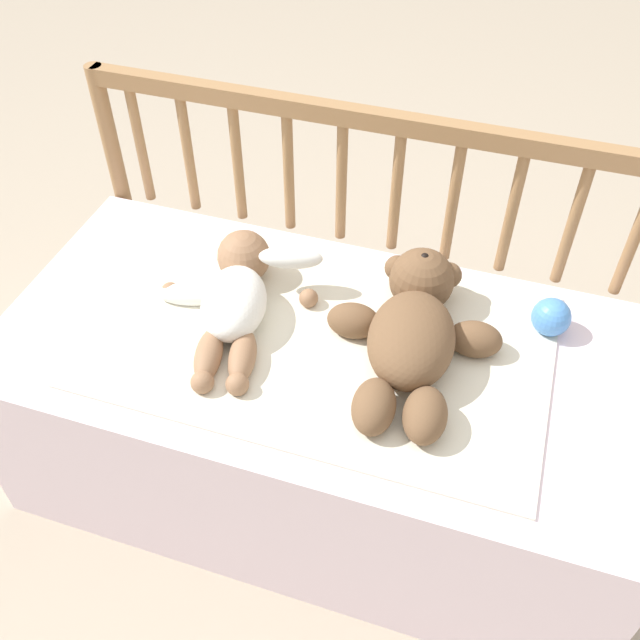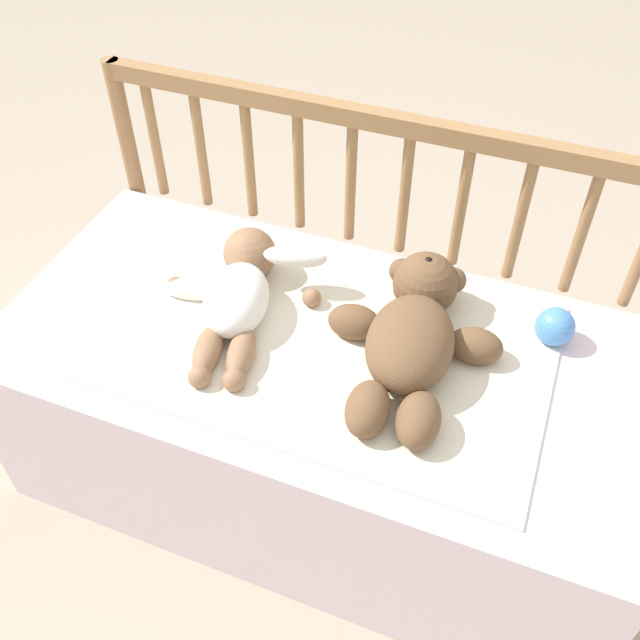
# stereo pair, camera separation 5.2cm
# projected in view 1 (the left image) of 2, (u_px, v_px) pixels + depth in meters

# --- Properties ---
(ground_plane) EXTENTS (12.00, 12.00, 0.00)m
(ground_plane) POSITION_uv_depth(u_px,v_px,m) (320.00, 471.00, 1.61)
(ground_plane) COLOR tan
(crib_mattress) EXTENTS (1.20, 0.59, 0.42)m
(crib_mattress) POSITION_uv_depth(u_px,v_px,m) (320.00, 414.00, 1.46)
(crib_mattress) COLOR silver
(crib_mattress) RESTS_ON ground_plane
(crib_rail) EXTENTS (1.20, 0.04, 0.73)m
(crib_rail) POSITION_uv_depth(u_px,v_px,m) (368.00, 203.00, 1.45)
(crib_rail) COLOR #997047
(crib_rail) RESTS_ON ground_plane
(blanket) EXTENTS (0.83, 0.50, 0.01)m
(blanket) POSITION_uv_depth(u_px,v_px,m) (322.00, 340.00, 1.31)
(blanket) COLOR silver
(blanket) RESTS_ON crib_mattress
(teddy_bear) EXTENTS (0.32, 0.42, 0.13)m
(teddy_bear) POSITION_uv_depth(u_px,v_px,m) (413.00, 330.00, 1.26)
(teddy_bear) COLOR brown
(teddy_bear) RESTS_ON crib_mattress
(baby) EXTENTS (0.31, 0.37, 0.11)m
(baby) POSITION_uv_depth(u_px,v_px,m) (236.00, 296.00, 1.33)
(baby) COLOR white
(baby) RESTS_ON crib_mattress
(toy_ball) EXTENTS (0.07, 0.07, 0.07)m
(toy_ball) POSITION_uv_depth(u_px,v_px,m) (551.00, 317.00, 1.30)
(toy_ball) COLOR #4C8CDB
(toy_ball) RESTS_ON crib_mattress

